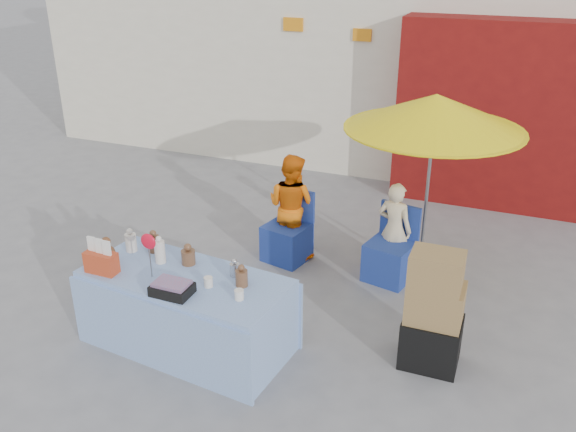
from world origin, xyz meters
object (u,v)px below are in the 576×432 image
at_px(market_table, 186,310).
at_px(vendor_orange, 291,206).
at_px(vendor_beige, 394,229).
at_px(chair_left, 287,240).
at_px(umbrella, 435,113).
at_px(box_stack, 433,314).
at_px(chair_right, 390,258).

height_order(market_table, vendor_orange, vendor_orange).
height_order(market_table, vendor_beige, market_table).
relative_size(market_table, vendor_beige, 1.83).
height_order(market_table, chair_left, market_table).
bearing_deg(umbrella, market_table, -128.41).
relative_size(chair_left, box_stack, 0.75).
xyz_separation_m(market_table, vendor_orange, (0.22, 2.08, 0.26)).
bearing_deg(chair_right, market_table, -114.57).
bearing_deg(chair_right, vendor_beige, 104.00).
distance_m(market_table, umbrella, 3.22).
height_order(umbrella, box_stack, umbrella).
distance_m(chair_left, vendor_orange, 0.41).
bearing_deg(market_table, vendor_beige, 60.86).
relative_size(chair_left, chair_right, 1.00).
relative_size(vendor_orange, umbrella, 0.61).
bearing_deg(market_table, chair_right, 58.97).
height_order(chair_left, chair_right, same).
height_order(market_table, box_stack, market_table).
bearing_deg(vendor_beige, market_table, 67.32).
xyz_separation_m(market_table, vendor_beige, (1.47, 2.08, 0.17)).
xyz_separation_m(chair_left, chair_right, (1.25, 0.00, 0.00)).
bearing_deg(vendor_beige, chair_left, 18.70).
distance_m(chair_left, chair_right, 1.25).
bearing_deg(umbrella, chair_left, -169.57).
bearing_deg(box_stack, chair_right, 116.99).
relative_size(chair_right, vendor_beige, 0.76).
bearing_deg(chair_right, box_stack, -50.47).
height_order(chair_right, vendor_beige, vendor_beige).
bearing_deg(chair_left, market_table, -84.03).
xyz_separation_m(market_table, box_stack, (2.17, 0.58, 0.14)).
bearing_deg(vendor_beige, box_stack, 127.53).
bearing_deg(market_table, chair_left, 89.51).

